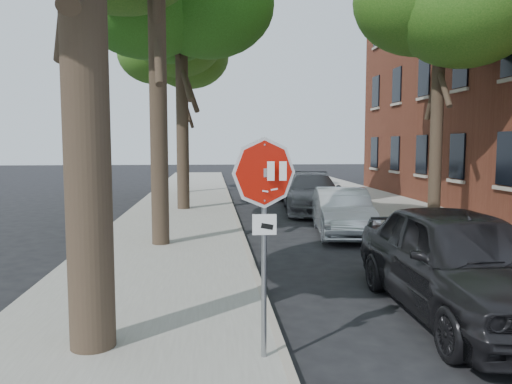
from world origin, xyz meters
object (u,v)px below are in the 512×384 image
Objects in this scene: tree_mid_b at (180,4)px; tree_right at (439,1)px; car_c at (312,193)px; car_d at (283,184)px; tree_far at (183,57)px; stop_sign at (264,205)px; car_b at (342,212)px; car_a at (460,262)px.

tree_mid_b reaches higher than tree_right.
car_d is (-0.31, 5.71, -0.09)m from car_c.
tree_far is 1.78× the size of car_c.
stop_sign is 9.11m from car_b.
car_c is (3.30, 13.42, -1.19)m from stop_sign.
stop_sign is 0.52× the size of car_a.
stop_sign is at bearing -103.81° from car_b.
car_a reaches higher than car_b.
car_a is (4.91, -12.62, -7.15)m from tree_mid_b.
car_c is (5.32, -7.71, -6.45)m from tree_far.
tree_right is at bearing -25.52° from tree_mid_b.
car_b is at bearing 69.26° from stop_sign.
car_b reaches higher than car_d.
car_c is (0.11, 4.99, 0.08)m from car_b.
stop_sign is 13.23m from tree_right.
tree_right is (8.40, -4.01, -0.78)m from tree_mid_b.
car_a is (5.21, -19.61, -6.36)m from tree_far.
stop_sign reaches higher than car_c.
tree_right reaches higher than stop_sign.
car_b is at bearing -67.68° from tree_far.
tree_mid_b reaches higher than stop_sign.
tree_mid_b is 2.08× the size of car_a.
car_a reaches higher than car_d.
tree_far is at bearing 95.46° from stop_sign.
stop_sign is 15.48m from tree_mid_b.
tree_right is 2.25× the size of car_b.
car_c is (5.02, -0.73, -7.24)m from tree_mid_b.
tree_mid_b is at bearing 112.21° from car_a.
car_a is 17.61m from car_d.
tree_mid_b is 15.31m from car_a.
stop_sign is 0.25× the size of tree_mid_b.
tree_right is 7.60m from car_b.
car_a is 11.90m from car_c.
tree_right is 1.78× the size of car_c.
tree_right is 7.99m from car_c.
tree_right is 1.94× the size of car_d.
tree_mid_b is at bearing -133.16° from car_d.
stop_sign reaches higher than car_a.
stop_sign is 0.54× the size of car_d.
car_b is 4.99m from car_c.
car_c is 1.09× the size of car_d.
tree_right is (6.68, 10.14, 5.26)m from stop_sign.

